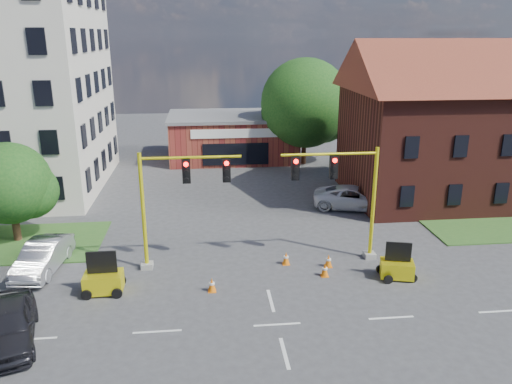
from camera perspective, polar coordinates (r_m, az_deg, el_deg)
ground at (r=21.83m, az=2.42°, el=-14.89°), size 120.00×120.00×0.00m
lane_markings at (r=19.39m, az=3.79°, el=-19.61°), size 60.00×36.00×0.01m
brick_shop at (r=49.19m, az=-2.66°, el=6.39°), size 12.40×8.40×4.30m
townhouse_row at (r=40.45m, az=25.26°, el=7.72°), size 21.00×11.00×11.50m
tree_large at (r=46.73m, az=6.12°, el=9.79°), size 8.58×8.17×9.76m
tree_nw_front at (r=31.88m, az=-25.87°, el=0.69°), size 4.95×4.71×5.92m
signal_mast_west at (r=25.46m, az=-9.21°, el=-0.47°), size 5.30×0.60×6.20m
signal_mast_east at (r=26.41m, az=10.01°, el=0.15°), size 5.30×0.60×6.20m
trailer_west at (r=24.94m, az=-17.03°, el=-9.63°), size 1.79×1.21×2.02m
trailer_east at (r=26.21m, az=15.81°, el=-8.28°), size 1.83×1.45×1.83m
cone_a at (r=24.19m, az=-5.07°, el=-10.54°), size 0.40×0.40×0.70m
cone_b at (r=26.78m, az=3.45°, el=-7.58°), size 0.40×0.40×0.70m
cone_c at (r=25.73m, az=7.86°, el=-8.83°), size 0.40×0.40×0.70m
cone_d at (r=26.73m, az=8.27°, el=-7.80°), size 0.40×0.40×0.70m
pickup_white at (r=35.58m, az=11.15°, el=-0.64°), size 6.14×4.16×1.56m
sedan_dark at (r=22.50m, az=-26.45°, el=-13.39°), size 3.13×5.19×1.65m
sedan_silver_front at (r=28.12m, az=-23.17°, el=-6.80°), size 2.19×4.91×1.57m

